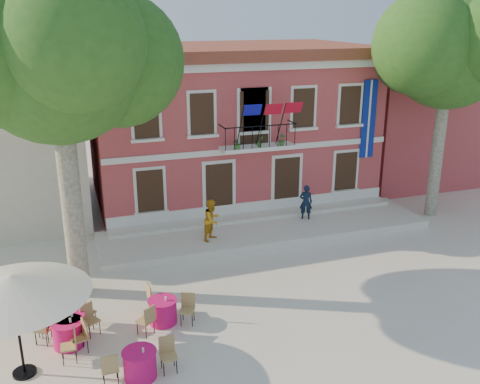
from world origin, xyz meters
name	(u,v)px	position (x,y,z in m)	size (l,w,h in m)	color
ground	(258,288)	(0.00, 0.00, 0.00)	(90.00, 90.00, 0.00)	beige
main_building	(227,122)	(2.00, 9.99, 3.78)	(13.50, 9.59, 7.50)	#B44241
neighbor_east	(416,116)	(14.00, 11.00, 3.22)	(9.40, 9.40, 6.40)	#B44241
terrace	(266,230)	(2.00, 4.40, 0.15)	(14.00, 3.40, 0.30)	silver
plane_tree_west	(56,56)	(-5.78, 1.60, 7.75)	(5.35, 5.35, 10.50)	#A59E84
plane_tree_east	(450,50)	(10.09, 4.03, 7.48)	(5.14, 5.14, 10.10)	#A59E84
patio_umbrella	(12,286)	(-7.39, -2.37, 2.56)	(3.83, 3.83, 2.85)	black
pedestrian_navy	(306,202)	(3.98, 4.71, 1.08)	(0.57, 0.37, 1.55)	black
pedestrian_orange	(212,220)	(-0.54, 3.83, 1.14)	(0.82, 0.64, 1.68)	orange
cafe_table_0	(70,327)	(-6.19, -1.15, 0.43)	(1.79, 1.82, 0.95)	#C41271
cafe_table_1	(163,310)	(-3.50, -1.11, 0.43)	(1.86, 1.73, 0.95)	#C41271
cafe_table_2	(140,363)	(-4.54, -3.48, 0.42)	(1.92, 0.90, 0.95)	#C41271
cafe_table_3	(68,332)	(-6.25, -1.44, 0.43)	(1.87, 1.62, 0.95)	#C41271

